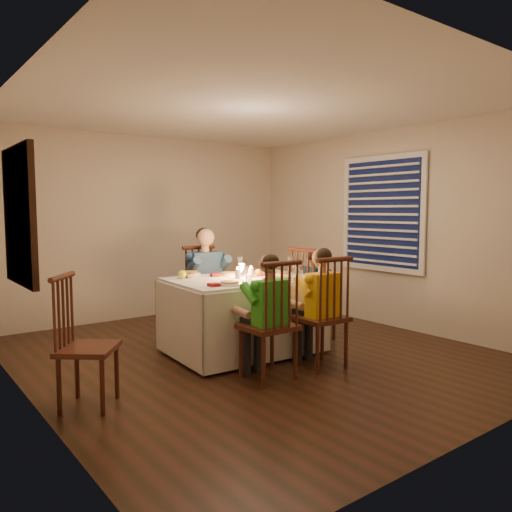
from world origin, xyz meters
TOP-DOWN VIEW (x-y plane):
  - ground at (0.00, 0.00)m, footprint 5.00×5.00m
  - wall_left at (-2.25, 0.00)m, footprint 0.02×5.00m
  - wall_right at (2.25, 0.00)m, footprint 0.02×5.00m
  - wall_back at (0.00, 2.50)m, footprint 4.50×0.02m
  - ceiling at (0.00, 0.00)m, footprint 5.00×5.00m
  - dining_table at (-0.04, 0.15)m, footprint 1.63×1.23m
  - chair_adult at (-0.00, 0.97)m, footprint 0.49×0.47m
  - chair_near_left at (-0.38, -0.71)m, footprint 0.46×0.44m
  - chair_near_right at (0.26, -0.74)m, footprint 0.48×0.46m
  - chair_end at (0.97, 0.10)m, footprint 0.47×0.49m
  - chair_extra at (-1.90, -0.36)m, footprint 0.59×0.60m
  - adult at (-0.00, 0.97)m, footprint 0.54×0.50m
  - child_green at (-0.38, -0.71)m, footprint 0.41×0.37m
  - child_yellow at (0.26, -0.74)m, footprint 0.44×0.41m
  - child_teal at (0.97, 0.10)m, footprint 0.36×0.38m
  - setting_adult at (-0.02, 0.44)m, footprint 0.28×0.28m
  - setting_green at (-0.42, -0.16)m, footprint 0.28×0.28m
  - setting_yellow at (0.21, -0.22)m, footprint 0.28×0.28m
  - setting_teal at (0.46, 0.10)m, footprint 0.28×0.28m
  - candle_left at (-0.11, 0.15)m, footprint 0.06×0.06m
  - candle_right at (0.06, 0.14)m, footprint 0.06×0.06m
  - squash at (-0.59, 0.51)m, footprint 0.09×0.09m
  - orange_fruit at (0.20, 0.18)m, footprint 0.08×0.08m
  - serving_bowl at (-0.46, 0.54)m, footprint 0.22×0.22m
  - wall_mirror at (-2.22, 0.30)m, footprint 0.06×0.95m
  - window_blinds at (2.21, 0.10)m, footprint 0.07×1.34m

SIDE VIEW (x-z plane):
  - ground at x=0.00m, z-range 0.00..0.00m
  - chair_adult at x=0.00m, z-range -0.55..0.55m
  - chair_near_left at x=-0.38m, z-range -0.55..0.55m
  - chair_near_right at x=0.26m, z-range -0.55..0.55m
  - chair_end at x=0.97m, z-range -0.55..0.55m
  - chair_extra at x=-1.90m, z-range -0.53..0.53m
  - adult at x=0.00m, z-range -0.67..0.67m
  - child_green at x=-0.38m, z-range -0.58..0.58m
  - child_yellow at x=0.26m, z-range -0.59..0.59m
  - child_teal at x=0.97m, z-range -0.54..0.54m
  - dining_table at x=-0.04m, z-range 0.19..0.97m
  - setting_adult at x=-0.02m, z-range 0.81..0.83m
  - setting_green at x=-0.42m, z-range 0.81..0.83m
  - setting_yellow at x=0.21m, z-range 0.81..0.83m
  - setting_teal at x=0.46m, z-range 0.81..0.83m
  - serving_bowl at x=-0.46m, z-range 0.81..0.86m
  - orange_fruit at x=0.20m, z-range 0.81..0.89m
  - squash at x=-0.59m, z-range 0.81..0.90m
  - candle_left at x=-0.11m, z-range 0.81..0.91m
  - candle_right at x=0.06m, z-range 0.81..0.91m
  - wall_left at x=-2.25m, z-range 0.00..2.60m
  - wall_right at x=2.25m, z-range 0.00..2.60m
  - wall_back at x=0.00m, z-range 0.00..2.60m
  - wall_mirror at x=-2.22m, z-range 0.92..2.08m
  - window_blinds at x=2.21m, z-range 0.73..2.27m
  - ceiling at x=0.00m, z-range 2.60..2.60m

